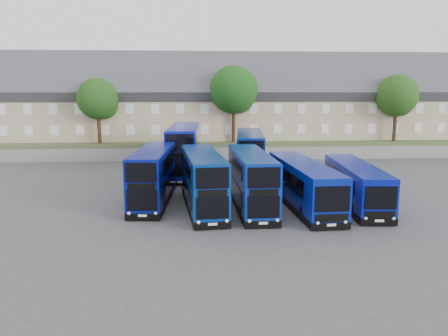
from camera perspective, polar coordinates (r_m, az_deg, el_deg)
ground at (r=28.81m, az=1.81°, el=-6.51°), size 120.00×120.00×0.00m
retaining_wall at (r=52.08m, az=-0.81°, el=1.86°), size 70.00×0.40×1.50m
earth_bank at (r=61.95m, az=-1.32°, el=3.42°), size 80.00×20.00×2.00m
terrace_row at (r=57.78m, az=1.85°, el=8.50°), size 60.00×10.40×11.20m
dd_front_left at (r=32.70m, az=-9.20°, el=-1.14°), size 2.90×10.06×3.95m
dd_front_mid at (r=30.52m, az=-2.79°, el=-1.82°), size 3.23×10.12×3.95m
dd_front_right at (r=30.76m, az=3.57°, el=-1.75°), size 2.49×9.95×3.93m
dd_rear_left at (r=43.57m, az=-5.24°, el=2.29°), size 3.19×12.02×4.74m
dd_rear_right at (r=42.28m, az=3.37°, el=1.70°), size 3.51×10.76×4.20m
coach_east_a at (r=31.76m, az=10.30°, el=-2.21°), size 3.03×11.72×3.17m
coach_east_b at (r=33.15m, az=16.79°, el=-2.16°), size 3.16×10.95×2.95m
tree_west at (r=53.73m, az=-15.98°, el=8.48°), size 4.80×4.80×7.65m
tree_mid at (r=53.29m, az=1.41°, el=9.94°), size 5.76×5.76×9.18m
tree_east at (r=58.18m, az=21.71°, el=8.59°), size 5.12×5.12×8.16m
tree_far at (r=67.12m, az=23.83°, el=8.85°), size 5.44×5.44×8.67m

